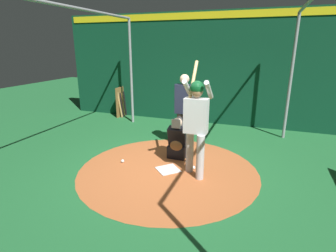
{
  "coord_description": "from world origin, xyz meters",
  "views": [
    {
      "loc": [
        4.68,
        1.69,
        2.47
      ],
      "look_at": [
        0.0,
        0.0,
        0.95
      ],
      "focal_mm": 28.43,
      "sensor_mm": 36.0,
      "label": 1
    }
  ],
  "objects_px": {
    "umpire": "(184,107)",
    "bat_rack": "(122,102)",
    "catcher": "(178,142)",
    "baseball_0": "(123,161)",
    "baseball_1": "(194,168)",
    "home_plate": "(168,169)",
    "batter": "(196,119)"
  },
  "relations": [
    {
      "from": "catcher",
      "to": "umpire",
      "type": "distance_m",
      "value": 0.94
    },
    {
      "from": "home_plate",
      "to": "baseball_0",
      "type": "relative_size",
      "value": 5.68
    },
    {
      "from": "bat_rack",
      "to": "batter",
      "type": "bearing_deg",
      "value": 45.22
    },
    {
      "from": "home_plate",
      "to": "baseball_1",
      "type": "relative_size",
      "value": 5.68
    },
    {
      "from": "umpire",
      "to": "baseball_1",
      "type": "distance_m",
      "value": 1.62
    },
    {
      "from": "batter",
      "to": "catcher",
      "type": "bearing_deg",
      "value": -140.14
    },
    {
      "from": "bat_rack",
      "to": "baseball_1",
      "type": "xyz_separation_m",
      "value": [
        3.38,
        3.55,
        -0.45
      ]
    },
    {
      "from": "home_plate",
      "to": "baseball_1",
      "type": "bearing_deg",
      "value": 112.65
    },
    {
      "from": "baseball_1",
      "to": "catcher",
      "type": "bearing_deg",
      "value": -133.48
    },
    {
      "from": "catcher",
      "to": "baseball_1",
      "type": "xyz_separation_m",
      "value": [
        0.48,
        0.51,
        -0.32
      ]
    },
    {
      "from": "bat_rack",
      "to": "baseball_0",
      "type": "relative_size",
      "value": 14.2
    },
    {
      "from": "batter",
      "to": "bat_rack",
      "type": "height_order",
      "value": "batter"
    },
    {
      "from": "baseball_0",
      "to": "batter",
      "type": "bearing_deg",
      "value": 90.13
    },
    {
      "from": "catcher",
      "to": "bat_rack",
      "type": "bearing_deg",
      "value": -133.63
    },
    {
      "from": "baseball_0",
      "to": "baseball_1",
      "type": "bearing_deg",
      "value": 97.81
    },
    {
      "from": "baseball_0",
      "to": "catcher",
      "type": "bearing_deg",
      "value": 123.84
    },
    {
      "from": "home_plate",
      "to": "umpire",
      "type": "distance_m",
      "value": 1.69
    },
    {
      "from": "home_plate",
      "to": "baseball_0",
      "type": "distance_m",
      "value": 1.05
    },
    {
      "from": "home_plate",
      "to": "batter",
      "type": "xyz_separation_m",
      "value": [
        0.0,
        0.56,
        1.13
      ]
    },
    {
      "from": "catcher",
      "to": "bat_rack",
      "type": "relative_size",
      "value": 0.89
    },
    {
      "from": "baseball_1",
      "to": "batter",
      "type": "bearing_deg",
      "value": 18.09
    },
    {
      "from": "umpire",
      "to": "bat_rack",
      "type": "bearing_deg",
      "value": -126.81
    },
    {
      "from": "umpire",
      "to": "bat_rack",
      "type": "distance_m",
      "value": 3.76
    },
    {
      "from": "baseball_1",
      "to": "home_plate",
      "type": "bearing_deg",
      "value": -67.35
    },
    {
      "from": "bat_rack",
      "to": "baseball_0",
      "type": "distance_m",
      "value": 4.13
    },
    {
      "from": "umpire",
      "to": "baseball_1",
      "type": "height_order",
      "value": "umpire"
    },
    {
      "from": "catcher",
      "to": "baseball_1",
      "type": "height_order",
      "value": "catcher"
    },
    {
      "from": "baseball_0",
      "to": "baseball_1",
      "type": "distance_m",
      "value": 1.56
    },
    {
      "from": "catcher",
      "to": "umpire",
      "type": "height_order",
      "value": "umpire"
    },
    {
      "from": "batter",
      "to": "catcher",
      "type": "relative_size",
      "value": 2.32
    },
    {
      "from": "umpire",
      "to": "baseball_1",
      "type": "xyz_separation_m",
      "value": [
        1.15,
        0.56,
        -0.99
      ]
    },
    {
      "from": "bat_rack",
      "to": "baseball_1",
      "type": "bearing_deg",
      "value": 46.39
    }
  ]
}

